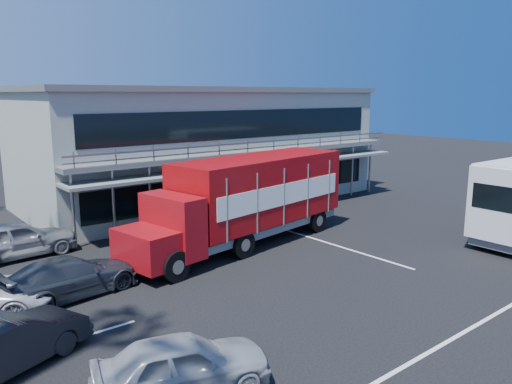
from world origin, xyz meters
TOP-DOWN VIEW (x-y plane):
  - ground at (0.00, 0.00)m, footprint 120.00×120.00m
  - building at (3.00, 14.94)m, footprint 22.40×12.00m
  - red_truck at (-0.95, 4.99)m, footprint 12.24×4.66m
  - parked_car_a at (-9.50, -3.37)m, footprint 4.45×2.74m
  - parked_car_b at (-12.50, 0.27)m, footprint 4.66×3.06m
  - parked_car_d at (-9.56, 4.00)m, footprint 5.03×2.62m
  - parked_car_e at (-9.86, 9.62)m, footprint 4.83×2.13m

SIDE VIEW (x-z plane):
  - ground at x=0.00m, z-range 0.00..0.00m
  - parked_car_d at x=-9.56m, z-range 0.00..1.39m
  - parked_car_a at x=-9.50m, z-range 0.00..1.42m
  - parked_car_b at x=-12.50m, z-range 0.00..1.45m
  - parked_car_e at x=-9.86m, z-range 0.00..1.62m
  - red_truck at x=-0.95m, z-range 0.20..4.23m
  - building at x=3.00m, z-range 0.01..7.31m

